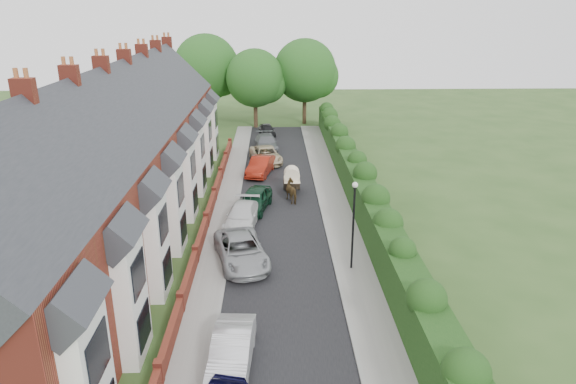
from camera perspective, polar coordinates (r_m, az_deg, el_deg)
name	(u,v)px	position (r m, az deg, el deg)	size (l,w,h in m)	color
ground	(293,310)	(25.40, 0.55, -13.02)	(140.00, 140.00, 0.00)	#2D4C1E
road	(280,221)	(35.13, -0.94, -3.22)	(6.00, 58.00, 0.02)	black
pavement_hedge_side	(339,219)	(35.39, 5.72, -3.06)	(2.20, 58.00, 0.12)	gray
pavement_house_side	(223,221)	(35.28, -7.21, -3.19)	(1.70, 58.00, 0.12)	gray
kerb_hedge_side	(324,220)	(35.27, 4.03, -3.08)	(0.18, 58.00, 0.13)	gray
kerb_house_side	(235,221)	(35.21, -5.91, -3.18)	(0.18, 58.00, 0.13)	gray
hedge	(367,198)	(35.09, 8.73, -0.69)	(2.10, 58.00, 2.85)	#103411
terrace_row	(115,164)	(34.15, -18.65, 2.98)	(9.05, 40.50, 11.50)	maroon
garden_wall_row	(206,221)	(34.33, -9.05, -3.24)	(0.35, 40.35, 1.10)	maroon
lamppost	(354,215)	(27.73, 7.31, -2.54)	(0.32, 0.32, 5.16)	black
tree_far_left	(258,80)	(61.94, -3.37, 12.37)	(7.14, 6.80, 9.29)	#332316
tree_far_right	(308,72)	(63.96, 2.23, 13.17)	(7.98, 7.60, 10.31)	#332316
tree_far_back	(210,69)	(65.24, -8.68, 13.37)	(8.40, 8.00, 10.82)	#332316
car_silver_a	(232,351)	(21.76, -6.27, -17.15)	(1.57, 4.51, 1.49)	silver
car_silver_b	(241,251)	(29.42, -5.21, -6.49)	(2.55, 5.53, 1.54)	#979A9E
car_white	(242,216)	(34.21, -5.12, -2.68)	(2.00, 4.93, 1.43)	silver
car_green	(255,200)	(36.80, -3.73, -0.85)	(1.86, 4.62, 1.58)	#0E311E
car_red	(261,166)	(44.66, -3.05, 2.92)	(1.64, 4.71, 1.55)	maroon
car_beige	(266,155)	(48.18, -2.47, 4.13)	(2.40, 5.20, 1.44)	#C4B28D
car_grey	(266,143)	(52.36, -2.44, 5.48)	(2.15, 5.30, 1.54)	slate
car_black	(267,130)	(58.68, -2.34, 6.93)	(1.51, 3.76, 1.28)	black
horse	(293,191)	(38.32, 0.54, 0.10)	(0.88, 1.94, 1.64)	#49351A
horse_cart	(292,178)	(40.18, 0.43, 1.59)	(1.29, 2.86, 2.06)	black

